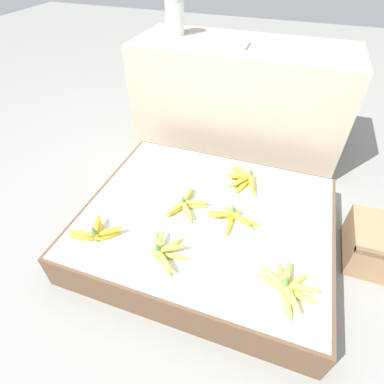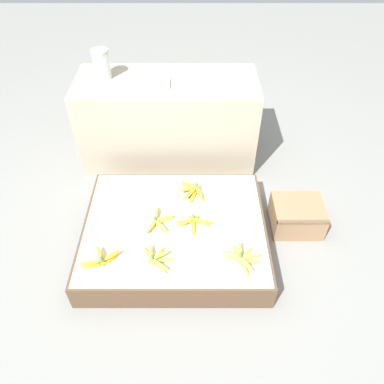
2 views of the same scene
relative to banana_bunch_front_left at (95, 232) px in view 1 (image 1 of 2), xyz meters
The scene contains 11 objects.
ground_plane 0.57m from the banana_bunch_front_left, 35.30° to the left, with size 10.00×10.00×0.00m, color gray.
display_platform 0.54m from the banana_bunch_front_left, 35.30° to the left, with size 1.19×0.99×0.19m.
back_vendor_table 1.33m from the banana_bunch_front_left, 74.72° to the left, with size 1.38×0.57×0.70m.
banana_bunch_front_left is the anchor object (origin of this frame).
banana_bunch_front_midleft 0.33m from the banana_bunch_front_left, ahead, with size 0.21×0.21×0.08m.
banana_bunch_front_right 0.83m from the banana_bunch_front_left, ahead, with size 0.24×0.24×0.10m.
banana_bunch_middle_midleft 0.44m from the banana_bunch_front_left, 43.82° to the left, with size 0.19×0.25×0.08m.
banana_bunch_middle_midright 0.63m from the banana_bunch_front_left, 28.33° to the left, with size 0.26×0.17×0.09m.
banana_bunch_back_midright 0.80m from the banana_bunch_front_left, 47.34° to the left, with size 0.20×0.21×0.09m.
glass_jar 1.45m from the banana_bunch_front_left, 95.35° to the left, with size 0.13×0.13×0.22m.
foam_tray_white 1.32m from the banana_bunch_front_left, 78.30° to the left, with size 0.26×0.15×0.02m.
Camera 1 is at (0.27, -0.98, 1.25)m, focal length 28.00 mm.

